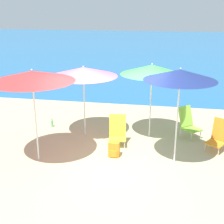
{
  "coord_description": "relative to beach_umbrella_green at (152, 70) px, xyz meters",
  "views": [
    {
      "loc": [
        1.4,
        -6.86,
        3.59
      ],
      "look_at": [
        -0.03,
        0.7,
        1.0
      ],
      "focal_mm": 50.0,
      "sensor_mm": 36.0,
      "label": 1
    }
  ],
  "objects": [
    {
      "name": "beach_chair_lime",
      "position": [
        1.09,
        0.21,
        -1.54
      ],
      "size": [
        0.74,
        0.76,
        0.88
      ],
      "rotation": [
        0.0,
        0.0,
        0.71
      ],
      "color": "silver",
      "rests_on": "ground"
    },
    {
      "name": "sea_water",
      "position": [
        -0.91,
        23.02,
        -1.97
      ],
      "size": [
        60.0,
        40.0,
        0.01
      ],
      "color": "#23669E",
      "rests_on": "ground"
    },
    {
      "name": "beach_umbrella_green",
      "position": [
        0.0,
        0.0,
        0.0
      ],
      "size": [
        1.74,
        1.74,
        2.15
      ],
      "color": "white",
      "rests_on": "ground"
    },
    {
      "name": "beach_umbrella_navy",
      "position": [
        0.72,
        -1.48,
        0.18
      ],
      "size": [
        1.66,
        1.66,
        2.32
      ],
      "color": "white",
      "rests_on": "ground"
    },
    {
      "name": "ground_plane",
      "position": [
        -0.91,
        -1.63,
        -1.97
      ],
      "size": [
        60.0,
        60.0,
        0.0
      ],
      "primitive_type": "plane",
      "color": "#C6B284"
    },
    {
      "name": "water_bottle",
      "position": [
        -3.07,
        0.21,
        -1.87
      ],
      "size": [
        0.07,
        0.07,
        0.27
      ],
      "color": "#4CB266",
      "rests_on": "ground"
    },
    {
      "name": "beach_chair_yellow",
      "position": [
        -0.82,
        -0.73,
        -1.57
      ],
      "size": [
        0.52,
        0.55,
        0.84
      ],
      "rotation": [
        0.0,
        0.0,
        0.16
      ],
      "color": "silver",
      "rests_on": "ground"
    },
    {
      "name": "beach_umbrella_pink",
      "position": [
        -1.86,
        -0.27,
        -0.08
      ],
      "size": [
        1.91,
        1.91,
        2.06
      ],
      "color": "white",
      "rests_on": "ground"
    },
    {
      "name": "backpack_orange",
      "position": [
        -0.78,
        -1.46,
        -1.78
      ],
      "size": [
        0.27,
        0.23,
        0.39
      ],
      "color": "orange",
      "rests_on": "ground"
    },
    {
      "name": "seagull",
      "position": [
        1.12,
        0.9,
        -1.84
      ],
      "size": [
        0.27,
        0.11,
        0.23
      ],
      "color": "gold",
      "rests_on": "ground"
    },
    {
      "name": "beach_umbrella_red",
      "position": [
        -2.59,
        -1.98,
        0.13
      ],
      "size": [
        1.97,
        1.97,
        2.27
      ],
      "color": "white",
      "rests_on": "ground"
    },
    {
      "name": "beach_chair_orange",
      "position": [
        1.83,
        -0.58,
        -1.58
      ],
      "size": [
        0.65,
        0.69,
        0.84
      ],
      "rotation": [
        0.0,
        0.0,
        -0.54
      ],
      "color": "silver",
      "rests_on": "ground"
    }
  ]
}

